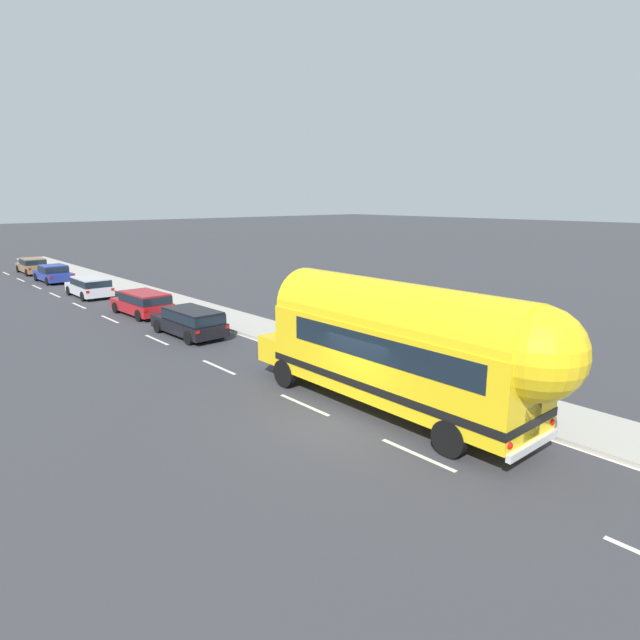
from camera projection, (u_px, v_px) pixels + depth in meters
The scene contains 9 objects.
ground_plane at pixel (344, 422), 16.09m from camera, with size 300.00×300.00×0.00m, color #38383D.
lane_markings at pixel (201, 331), 27.14m from camera, with size 3.61×80.00×0.01m.
sidewalk_slab at pixel (274, 332), 26.52m from camera, with size 2.76×90.00×0.15m, color #ADA89E.
painted_bus at pixel (405, 344), 16.09m from camera, with size 2.66×11.54×4.12m.
car_lead at pixel (191, 320), 25.91m from camera, with size 1.98×4.54×1.37m.
car_second at pixel (143, 302), 30.56m from camera, with size 2.11×4.49×1.37m.
car_third at pixel (90, 285), 36.24m from camera, with size 1.99×4.40×1.37m.
car_fourth at pixel (53, 273), 42.76m from camera, with size 2.07×4.45×1.37m.
car_fifth at pixel (33, 265), 47.64m from camera, with size 2.03×4.74×1.37m.
Camera 1 is at (-10.47, -10.78, 6.57)m, focal length 30.16 mm.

